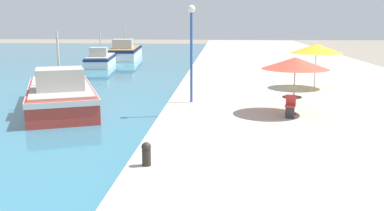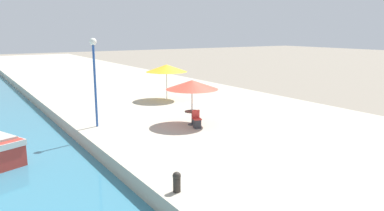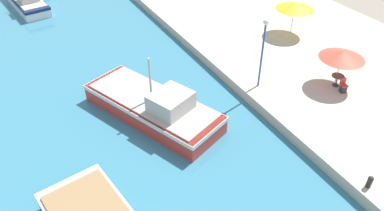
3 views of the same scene
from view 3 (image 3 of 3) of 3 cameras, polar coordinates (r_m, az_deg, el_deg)
name	(u,v)px [view 3 (image 3 of 3)]	position (r m, az deg, el deg)	size (l,w,h in m)	color
fishing_boat_mid	(154,106)	(22.15, -5.82, -0.09)	(6.25, 9.33, 3.97)	red
fishing_boat_far	(26,1)	(39.98, -23.92, 14.37)	(3.26, 7.61, 3.34)	white
cafe_umbrella_pink	(342,55)	(24.89, 21.95, 7.17)	(2.78, 2.78, 2.36)	#B7B7B7
cafe_umbrella_white	(295,6)	(30.71, 15.43, 14.43)	(2.97, 2.97, 2.53)	#B7B7B7
cafe_table	(337,78)	(25.49, 21.28, 3.86)	(0.80, 0.80, 0.74)	#333338
cafe_chair_left	(343,87)	(25.12, 22.04, 2.58)	(0.49, 0.51, 0.91)	#2D2D33
mooring_bollard	(370,181)	(19.29, 25.47, -10.40)	(0.26, 0.26, 0.65)	#2D2823
lamppost	(264,42)	(22.86, 10.84, 9.46)	(0.36, 0.36, 4.56)	#28519E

